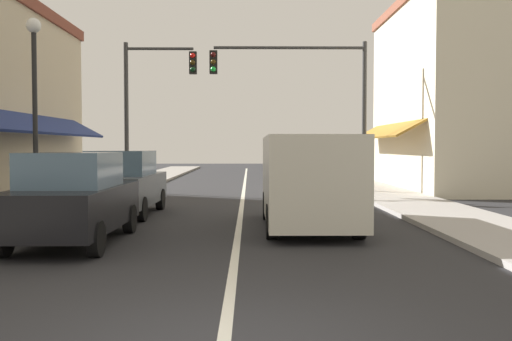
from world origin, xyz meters
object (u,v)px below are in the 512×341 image
parked_car_nearest_left (73,199)px  parked_car_second_left (123,183)px  traffic_signal_mast_arm (311,89)px  traffic_signal_left_corner (148,95)px  van_in_lane (308,179)px  street_lamp_left_near (35,86)px

parked_car_nearest_left → parked_car_second_left: 4.63m
traffic_signal_mast_arm → traffic_signal_left_corner: (-6.56, 0.88, -0.16)m
parked_car_second_left → van_in_lane: 5.46m
traffic_signal_left_corner → street_lamp_left_near: size_ratio=1.22×
traffic_signal_left_corner → street_lamp_left_near: bearing=-96.8°
van_in_lane → street_lamp_left_near: (-6.59, 0.91, 2.21)m
traffic_signal_left_corner → van_in_lane: bearing=-62.0°
parked_car_second_left → street_lamp_left_near: size_ratio=0.82×
parked_car_second_left → van_in_lane: van_in_lane is taller
parked_car_second_left → street_lamp_left_near: (-1.76, -1.62, 2.47)m
parked_car_nearest_left → van_in_lane: bearing=24.0°
parked_car_nearest_left → traffic_signal_mast_arm: traffic_signal_mast_arm is taller
van_in_lane → street_lamp_left_near: 7.01m
parked_car_second_left → van_in_lane: size_ratio=0.80×
parked_car_nearest_left → street_lamp_left_near: bearing=121.4°
parked_car_second_left → street_lamp_left_near: 3.44m
parked_car_second_left → van_in_lane: (4.83, -2.53, 0.27)m
parked_car_nearest_left → traffic_signal_mast_arm: (5.84, 11.51, 3.29)m
parked_car_nearest_left → traffic_signal_left_corner: (-0.73, 12.39, 3.13)m
traffic_signal_mast_arm → traffic_signal_left_corner: 6.62m
traffic_signal_mast_arm → parked_car_second_left: bearing=-130.7°
street_lamp_left_near → parked_car_nearest_left: bearing=-58.7°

